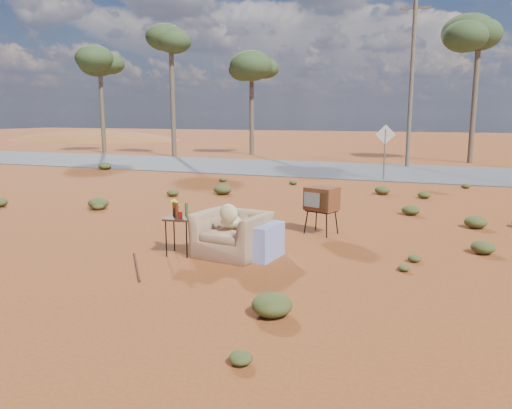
% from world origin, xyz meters
% --- Properties ---
extents(ground, '(140.00, 140.00, 0.00)m').
position_xyz_m(ground, '(0.00, 0.00, 0.00)').
color(ground, brown).
rests_on(ground, ground).
extents(highway, '(140.00, 7.00, 0.04)m').
position_xyz_m(highway, '(0.00, 15.00, 0.02)').
color(highway, '#565659').
rests_on(highway, ground).
extents(dirt_mound, '(26.00, 18.00, 2.00)m').
position_xyz_m(dirt_mound, '(-30.00, 34.00, 0.00)').
color(dirt_mound, '#9E5326').
rests_on(dirt_mound, ground).
extents(armchair, '(1.56, 0.96, 1.08)m').
position_xyz_m(armchair, '(0.24, 0.04, 0.50)').
color(armchair, '#987353').
rests_on(armchair, ground).
extents(tv_unit, '(0.77, 0.69, 1.03)m').
position_xyz_m(tv_unit, '(1.29, 2.26, 0.77)').
color(tv_unit, black).
rests_on(tv_unit, ground).
extents(side_table, '(0.56, 0.56, 1.00)m').
position_xyz_m(side_table, '(-0.83, -0.24, 0.74)').
color(side_table, '#342012').
rests_on(side_table, ground).
extents(rusty_bar, '(1.00, 1.31, 0.04)m').
position_xyz_m(rusty_bar, '(-1.09, -1.25, 0.02)').
color(rusty_bar, '#522316').
rests_on(rusty_bar, ground).
extents(road_sign, '(0.78, 0.06, 2.19)m').
position_xyz_m(road_sign, '(1.50, 12.00, 1.50)').
color(road_sign, brown).
rests_on(road_sign, ground).
extents(eucalyptus_far_left, '(3.20, 3.20, 7.10)m').
position_xyz_m(eucalyptus_far_left, '(-18.00, 20.00, 5.94)').
color(eucalyptus_far_left, brown).
rests_on(eucalyptus_far_left, ground).
extents(eucalyptus_left, '(3.20, 3.20, 8.10)m').
position_xyz_m(eucalyptus_left, '(-12.00, 19.00, 6.92)').
color(eucalyptus_left, brown).
rests_on(eucalyptus_left, ground).
extents(eucalyptus_near_left, '(3.20, 3.20, 6.60)m').
position_xyz_m(eucalyptus_near_left, '(-8.00, 22.00, 5.45)').
color(eucalyptus_near_left, brown).
rests_on(eucalyptus_near_left, ground).
extents(eucalyptus_center, '(3.20, 3.20, 7.60)m').
position_xyz_m(eucalyptus_center, '(5.00, 21.00, 6.43)').
color(eucalyptus_center, brown).
rests_on(eucalyptus_center, ground).
extents(utility_pole_center, '(1.40, 0.20, 8.00)m').
position_xyz_m(utility_pole_center, '(2.00, 17.50, 4.15)').
color(utility_pole_center, brown).
rests_on(utility_pole_center, ground).
extents(scrub_patch, '(17.49, 8.07, 0.33)m').
position_xyz_m(scrub_patch, '(-0.82, 4.41, 0.14)').
color(scrub_patch, '#454C21').
rests_on(scrub_patch, ground).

